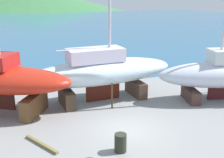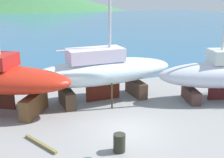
# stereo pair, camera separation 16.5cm
# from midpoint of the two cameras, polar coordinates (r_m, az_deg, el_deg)

# --- Properties ---
(sea_water) EXTENTS (172.27, 101.81, 0.01)m
(sea_water) POSITION_cam_midpoint_polar(r_m,az_deg,el_deg) (73.14, -17.63, 10.25)
(sea_water) COLOR #2D6289
(sea_water) RESTS_ON ground
(headland_hill) EXTENTS (175.17, 175.17, 22.82)m
(headland_hill) POSITION_cam_midpoint_polar(r_m,az_deg,el_deg) (164.91, -14.88, 13.72)
(headland_hill) COLOR #3C7644
(headland_hill) RESTS_ON ground
(sailboat_far_slipway) EXTENTS (10.81, 3.49, 18.18)m
(sailboat_far_slipway) POSITION_cam_midpoint_polar(r_m,az_deg,el_deg) (19.86, -1.77, 1.73)
(sailboat_far_slipway) COLOR #4F3729
(sailboat_far_slipway) RESTS_ON ground
(barrel_rust_far) EXTENTS (0.62, 0.62, 0.93)m
(barrel_rust_far) POSITION_cam_midpoint_polar(r_m,az_deg,el_deg) (14.01, 1.86, -12.91)
(barrel_rust_far) COLOR #292C1F
(barrel_rust_far) RESTS_ON ground
(timber_long_fore) EXTENTS (1.28, 2.40, 0.15)m
(timber_long_fore) POSITION_cam_midpoint_polar(r_m,az_deg,el_deg) (15.12, -14.07, -12.74)
(timber_long_fore) COLOR olive
(timber_long_fore) RESTS_ON ground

